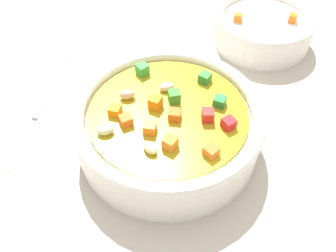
{
  "coord_description": "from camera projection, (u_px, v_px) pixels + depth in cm",
  "views": [
    {
      "loc": [
        -26.02,
        1.07,
        32.6
      ],
      "look_at": [
        0.0,
        0.0,
        2.88
      ],
      "focal_mm": 37.23,
      "sensor_mm": 36.0,
      "label": 1
    }
  ],
  "objects": [
    {
      "name": "ground_plane",
      "position": [
        168.0,
        147.0,
        0.42
      ],
      "size": [
        140.0,
        140.0,
        2.0
      ],
      "primitive_type": "cube",
      "color": "#BAB2A0"
    },
    {
      "name": "soup_bowl_main",
      "position": [
        168.0,
        124.0,
        0.39
      ],
      "size": [
        21.2,
        21.2,
        6.59
      ],
      "color": "white",
      "rests_on": "ground_plane"
    },
    {
      "name": "spoon",
      "position": [
        37.0,
        112.0,
        0.44
      ],
      "size": [
        20.5,
        5.91,
        0.86
      ],
      "rotation": [
        0.0,
        0.0,
        2.93
      ],
      "color": "silver",
      "rests_on": "ground_plane"
    },
    {
      "name": "side_bowl_small",
      "position": [
        263.0,
        28.0,
        0.53
      ],
      "size": [
        14.81,
        14.81,
        5.14
      ],
      "color": "white",
      "rests_on": "ground_plane"
    }
  ]
}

